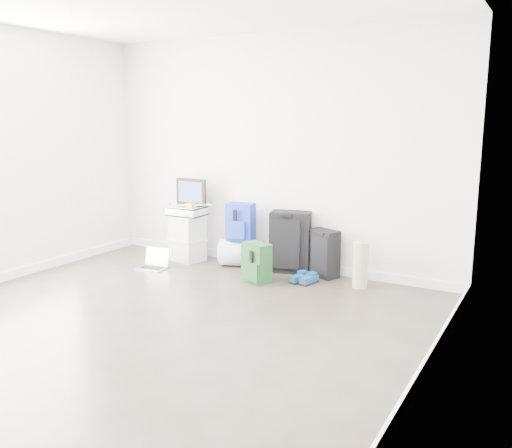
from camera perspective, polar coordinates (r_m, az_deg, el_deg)
The scene contains 14 objects.
ground at distance 4.62m, azimuth -13.14°, elevation -11.39°, with size 5.00×5.00×0.00m, color #322D24.
room_envelope at distance 4.29m, azimuth -13.99°, elevation 10.48°, with size 4.52×5.02×2.71m.
boxes_stack at distance 6.77m, azimuth -7.24°, elevation -1.48°, with size 0.45×0.39×0.56m.
briefcase at distance 6.70m, azimuth -7.31°, elevation 1.37°, with size 0.42×0.31×0.12m, color #B2B2B7.
painting at distance 6.75m, azimuth -6.86°, elevation 3.39°, with size 0.44×0.05×0.33m.
drone at distance 6.63m, azimuth -6.88°, elevation 2.00°, with size 0.41×0.41×0.05m.
duffel_bag at distance 6.49m, azimuth -1.53°, elevation -3.05°, with size 0.32×0.32×0.52m, color gray.
blue_backpack at distance 6.39m, azimuth -1.69°, elevation 0.15°, with size 0.34×0.27×0.44m.
large_suitcase at distance 6.21m, azimuth 3.61°, elevation -1.89°, with size 0.51×0.40×0.70m.
green_backpack at distance 5.85m, azimuth 0.02°, elevation -4.18°, with size 0.35×0.31×0.43m.
carry_on at distance 6.07m, azimuth 7.09°, elevation -3.10°, with size 0.39×0.33×0.53m.
shoes at distance 5.88m, azimuth 5.10°, elevation -5.83°, with size 0.27×0.26×0.08m.
rolled_rug at distance 5.75m, azimuth 10.94°, elevation -4.25°, with size 0.16×0.16×0.49m, color tan.
laptop at distance 6.53m, azimuth -10.66°, elevation -4.11°, with size 0.34×0.26×0.23m.
Camera 1 is at (2.94, -3.11, 1.74)m, focal length 38.00 mm.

